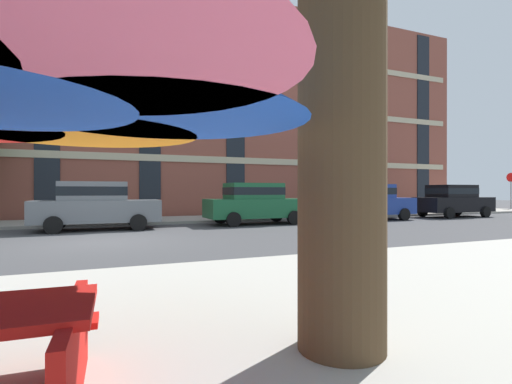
{
  "coord_description": "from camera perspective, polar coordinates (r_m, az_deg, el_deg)",
  "views": [
    {
      "loc": [
        -0.0,
        -11.38,
        1.43
      ],
      "look_at": [
        6.02,
        3.2,
        1.4
      ],
      "focal_mm": 26.37,
      "sensor_mm": 36.0,
      "label": 1
    }
  ],
  "objects": [
    {
      "name": "sedan_black",
      "position": [
        23.53,
        27.69,
        -1.07
      ],
      "size": [
        4.4,
        1.98,
        1.78
      ],
      "color": "black",
      "rests_on": "ground"
    },
    {
      "name": "sedan_blue",
      "position": [
        19.46,
        16.74,
        -1.31
      ],
      "size": [
        4.4,
        1.98,
        1.78
      ],
      "color": "navy",
      "rests_on": "ground"
    },
    {
      "name": "apartment_building",
      "position": [
        26.84,
        -22.45,
        10.78
      ],
      "size": [
        47.58,
        12.08,
        12.8
      ],
      "color": "#934C3D",
      "rests_on": "ground"
    },
    {
      "name": "sedan_gray",
      "position": [
        15.09,
        -23.09,
        -1.72
      ],
      "size": [
        4.4,
        1.98,
        1.78
      ],
      "color": "slate",
      "rests_on": "ground"
    },
    {
      "name": "ground_plane",
      "position": [
        11.47,
        -22.44,
        -7.06
      ],
      "size": [
        120.0,
        120.0,
        0.0
      ],
      "primitive_type": "plane",
      "color": "#424244"
    },
    {
      "name": "sidewalk_far",
      "position": [
        18.23,
        -22.44,
        -4.21
      ],
      "size": [
        56.0,
        3.6,
        0.12
      ],
      "primitive_type": "cube",
      "color": "#9E998E",
      "rests_on": "ground"
    },
    {
      "name": "stop_sign",
      "position": [
        34.16,
        34.21,
        0.84
      ],
      "size": [
        0.07,
        0.68,
        2.82
      ],
      "color": "slate",
      "rests_on": "ground"
    },
    {
      "name": "sedan_green",
      "position": [
        16.32,
        -0.08,
        -1.58
      ],
      "size": [
        4.4,
        1.98,
        1.78
      ],
      "color": "#195933",
      "rests_on": "ground"
    }
  ]
}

